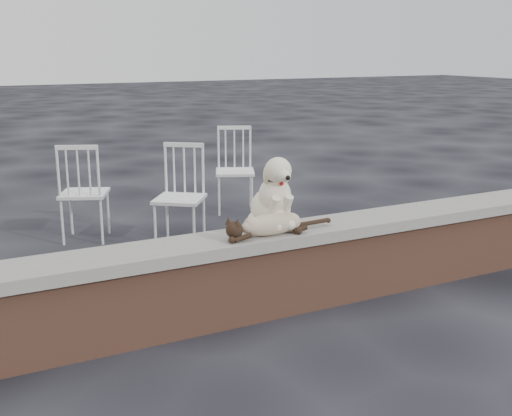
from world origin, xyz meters
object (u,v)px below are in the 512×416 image
chair_d (235,170)px  chair_c (84,191)px  dog (271,191)px  cat (271,223)px  chair_b (179,197)px

chair_d → chair_c: bearing=-145.6°
chair_c → dog: bearing=133.5°
cat → chair_b: size_ratio=1.03×
chair_c → chair_d: 1.76m
dog → chair_d: dog is taller
chair_b → chair_c: size_ratio=1.00×
chair_b → chair_d: bearing=79.7°
dog → cat: dog is taller
chair_b → chair_c: bearing=175.8°
dog → chair_c: bearing=111.4°
chair_b → cat: bearing=-53.8°
chair_b → chair_c: same height
chair_b → chair_c: 0.95m
chair_b → chair_d: same height
cat → dog: bearing=63.7°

